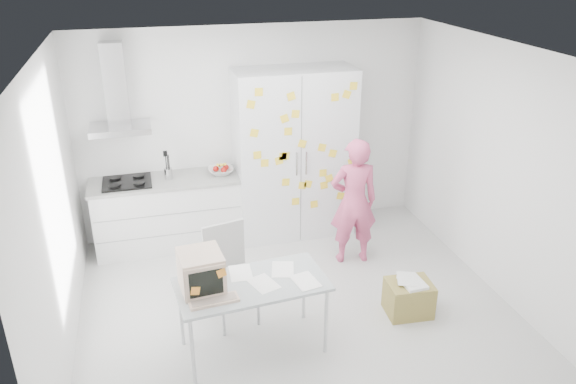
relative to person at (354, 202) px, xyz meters
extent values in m
cube|color=silver|center=(-0.93, -0.75, -0.80)|extent=(4.50, 4.00, 0.02)
cube|color=white|center=(-0.93, 1.25, 0.56)|extent=(4.50, 0.02, 2.70)
cube|color=white|center=(-3.18, -0.75, 0.56)|extent=(0.02, 4.00, 2.70)
cube|color=white|center=(1.32, -0.75, 0.56)|extent=(0.02, 4.00, 2.70)
cube|color=white|center=(-0.93, -0.75, 1.91)|extent=(4.50, 4.00, 0.02)
cube|color=white|center=(-2.13, 0.95, -0.35)|extent=(1.80, 0.60, 0.88)
cube|color=gray|center=(-2.13, 0.65, -0.21)|extent=(1.76, 0.01, 0.01)
cube|color=gray|center=(-2.13, 0.65, -0.49)|extent=(1.76, 0.01, 0.01)
cube|color=#9E9E99|center=(-2.13, 0.95, 0.11)|extent=(1.84, 0.63, 0.04)
cube|color=black|center=(-2.58, 0.95, 0.14)|extent=(0.58, 0.50, 0.03)
cylinder|color=black|center=(-2.72, 0.83, 0.17)|extent=(0.14, 0.14, 0.02)
cylinder|color=black|center=(-2.44, 0.83, 0.17)|extent=(0.14, 0.14, 0.02)
cylinder|color=black|center=(-2.72, 1.07, 0.17)|extent=(0.14, 0.14, 0.02)
cylinder|color=black|center=(-2.44, 1.07, 0.17)|extent=(0.14, 0.14, 0.02)
cylinder|color=silver|center=(-2.08, 0.95, 0.20)|extent=(0.10, 0.10, 0.14)
cylinder|color=black|center=(-2.09, 0.96, 0.30)|extent=(0.01, 0.01, 0.30)
cylinder|color=black|center=(-2.06, 0.94, 0.30)|extent=(0.01, 0.01, 0.30)
cylinder|color=black|center=(-2.07, 0.97, 0.30)|extent=(0.01, 0.01, 0.30)
cube|color=black|center=(-2.09, 0.96, 0.46)|extent=(0.05, 0.01, 0.07)
imported|color=white|center=(-1.43, 0.95, 0.17)|extent=(0.31, 0.31, 0.08)
sphere|color=#B2140F|center=(-1.49, 0.97, 0.20)|extent=(0.08, 0.08, 0.08)
sphere|color=#B2140F|center=(-1.40, 0.90, 0.20)|extent=(0.08, 0.08, 0.08)
sphere|color=#B2140F|center=(-1.36, 0.99, 0.20)|extent=(0.08, 0.08, 0.08)
cylinder|color=yellow|center=(-1.45, 0.97, 0.24)|extent=(0.09, 0.17, 0.10)
cylinder|color=yellow|center=(-1.42, 0.97, 0.24)|extent=(0.04, 0.17, 0.10)
cylinder|color=yellow|center=(-1.40, 0.97, 0.24)|extent=(0.08, 0.17, 0.10)
cube|color=silver|center=(-2.58, 1.00, 0.81)|extent=(0.70, 0.48, 0.07)
cube|color=silver|center=(-2.58, 1.12, 1.31)|extent=(0.26, 0.24, 0.95)
cube|color=silver|center=(-0.48, 0.93, 0.31)|extent=(1.50, 0.65, 2.20)
cube|color=slate|center=(-0.48, 0.60, 0.31)|extent=(0.01, 0.01, 2.16)
cube|color=silver|center=(-0.54, 0.59, 0.31)|extent=(0.02, 0.02, 0.30)
cube|color=silver|center=(-0.42, 0.59, 0.31)|extent=(0.02, 0.02, 0.30)
cube|color=yellow|center=(-0.07, 0.59, 1.12)|extent=(0.10, 0.00, 0.10)
cube|color=yellow|center=(0.08, 0.59, 1.14)|extent=(0.12, 0.00, 0.12)
cube|color=yellow|center=(0.19, 0.59, 0.27)|extent=(0.12, 0.00, 0.12)
cube|color=yellow|center=(-0.71, 0.59, 0.43)|extent=(0.10, 0.00, 0.10)
cube|color=yellow|center=(-0.47, 0.59, 0.57)|extent=(0.12, 0.00, 0.12)
cube|color=yellow|center=(-0.10, 0.59, 0.07)|extent=(0.12, 0.00, 0.12)
cube|color=yellow|center=(-0.68, 0.59, 0.08)|extent=(0.10, 0.00, 0.10)
cube|color=yellow|center=(-0.61, 0.59, 1.17)|extent=(0.12, 0.00, 0.12)
cube|color=yellow|center=(-0.39, 0.59, 0.02)|extent=(0.12, 0.00, 0.12)
cube|color=yellow|center=(-0.07, 0.59, 0.41)|extent=(0.12, 0.00, 0.12)
cube|color=yellow|center=(-0.19, 0.59, 0.15)|extent=(0.10, 0.00, 0.10)
cube|color=yellow|center=(-0.69, 0.59, 0.90)|extent=(0.12, 0.00, 0.12)
cube|color=yellow|center=(-0.94, 0.59, 0.36)|extent=(0.10, 0.00, 0.10)
cube|color=yellow|center=(-1.03, 0.59, 0.47)|extent=(0.10, 0.00, 0.10)
cube|color=yellow|center=(-1.09, 0.59, 1.10)|extent=(0.11, 0.00, 0.11)
cube|color=yellow|center=(-0.55, 0.59, -0.20)|extent=(0.10, 0.00, 0.10)
cube|color=yellow|center=(-0.68, 0.59, 0.43)|extent=(0.11, 0.00, 0.11)
cube|color=yellow|center=(0.06, 0.59, -0.19)|extent=(0.11, 0.00, 0.11)
cube|color=yellow|center=(0.16, 0.59, 1.24)|extent=(0.10, 0.00, 0.10)
cube|color=yellow|center=(-0.65, 0.59, 0.74)|extent=(0.10, 0.00, 0.10)
cube|color=yellow|center=(-0.76, 0.59, 0.38)|extent=(0.11, 0.00, 0.11)
cube|color=yellow|center=(-0.30, 0.59, -0.27)|extent=(0.10, 0.00, 0.10)
cube|color=yellow|center=(-0.99, 0.59, 1.24)|extent=(0.10, 0.00, 0.10)
cube|color=yellow|center=(-1.06, 0.59, 0.75)|extent=(0.12, 0.00, 0.12)
cube|color=yellow|center=(-0.17, 0.59, -0.02)|extent=(0.11, 0.00, 0.11)
cube|color=yellow|center=(-0.56, 0.59, 0.95)|extent=(0.11, 0.00, 0.11)
cube|color=yellow|center=(-0.21, 0.59, 0.50)|extent=(0.11, 0.00, 0.11)
cube|color=yellow|center=(-0.46, 0.59, 0.01)|extent=(0.11, 0.00, 0.11)
imported|color=#CE507A|center=(0.00, 0.00, 0.00)|extent=(0.61, 0.44, 1.57)
cube|color=#A9B1B4|center=(-1.50, -1.32, -0.06)|extent=(1.43, 0.81, 0.03)
cylinder|color=silver|center=(-2.11, -1.66, -0.43)|extent=(0.04, 0.04, 0.71)
cylinder|color=silver|center=(-0.85, -1.55, -0.43)|extent=(0.04, 0.04, 0.71)
cylinder|color=silver|center=(-2.16, -1.09, -0.43)|extent=(0.04, 0.04, 0.71)
cylinder|color=silver|center=(-0.90, -0.98, -0.43)|extent=(0.04, 0.04, 0.71)
cube|color=beige|center=(-1.95, -1.28, 0.13)|extent=(0.41, 0.42, 0.35)
cube|color=beige|center=(-1.93, -1.49, 0.13)|extent=(0.35, 0.05, 0.31)
cube|color=black|center=(-1.93, -1.50, 0.13)|extent=(0.29, 0.03, 0.25)
cube|color=#FF9A2E|center=(-2.03, -1.51, 0.09)|extent=(0.09, 0.01, 0.09)
cube|color=#FF9A2E|center=(-1.80, -1.49, 0.21)|extent=(0.09, 0.01, 0.09)
cube|color=beige|center=(-1.88, -1.53, -0.03)|extent=(0.44, 0.18, 0.02)
cube|color=gray|center=(-1.88, -1.53, -0.02)|extent=(0.40, 0.14, 0.01)
cube|color=white|center=(-1.40, -1.36, -0.04)|extent=(0.29, 0.34, 0.00)
cube|color=white|center=(-1.17, -1.17, -0.04)|extent=(0.28, 0.34, 0.00)
cube|color=white|center=(-1.02, -1.43, -0.04)|extent=(0.26, 0.33, 0.00)
cube|color=white|center=(-1.57, -1.13, -0.04)|extent=(0.22, 0.30, 0.00)
cube|color=#ADADAB|center=(-1.61, -0.83, -0.29)|extent=(0.56, 0.56, 0.04)
cube|color=#ADADAB|center=(-1.65, -0.63, -0.01)|extent=(0.44, 0.13, 0.51)
cylinder|color=#A9A9AD|center=(-1.75, -1.06, -0.55)|extent=(0.04, 0.04, 0.48)
cylinder|color=#A9A9AD|center=(-1.38, -0.97, -0.55)|extent=(0.04, 0.04, 0.48)
cylinder|color=#A9A9AD|center=(-1.83, -0.69, -0.55)|extent=(0.04, 0.04, 0.48)
cylinder|color=#A9A9AD|center=(-1.46, -0.61, -0.55)|extent=(0.04, 0.04, 0.48)
cube|color=olive|center=(0.19, -1.19, -0.60)|extent=(0.49, 0.40, 0.37)
cube|color=white|center=(0.21, -1.21, -0.40)|extent=(0.23, 0.30, 0.03)
cube|color=white|center=(0.16, -1.15, -0.38)|extent=(0.28, 0.32, 0.00)
camera|label=1|loc=(-2.31, -5.61, 2.82)|focal=35.00mm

